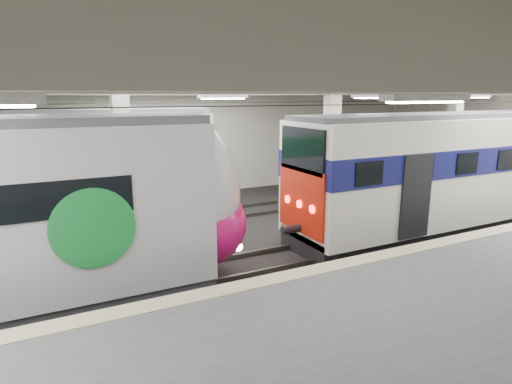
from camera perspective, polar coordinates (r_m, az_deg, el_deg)
station_hall at (r=10.60m, az=3.57°, el=3.29°), size 36.00×24.00×5.75m
older_rer at (r=17.48m, az=24.36°, el=2.76°), size 13.19×2.91×4.36m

